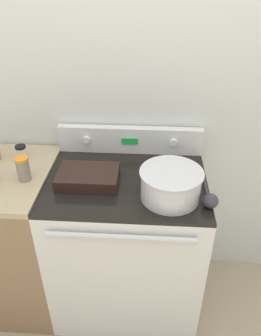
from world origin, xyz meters
The scene contains 9 objects.
kitchen_wall centered at (0.00, 0.66, 1.25)m, with size 8.00×0.05×2.50m.
stove_range centered at (0.00, 0.31, 0.46)m, with size 0.81×0.65×0.91m.
control_panel centered at (0.00, 0.60, 0.99)m, with size 0.81×0.07×0.15m.
side_counter centered at (-0.66, 0.31, 0.46)m, with size 0.50×0.62×0.93m.
mixing_bowl centered at (0.21, 0.18, 1.00)m, with size 0.29×0.29×0.15m.
casserole_dish centered at (-0.19, 0.27, 0.95)m, with size 0.30×0.21×0.06m.
ladle centered at (0.39, 0.13, 0.95)m, with size 0.07×0.27×0.07m.
spice_jar_orange_cap centered at (-0.50, 0.26, 0.99)m, with size 0.07×0.07×0.13m.
spice_jar_black_cap centered at (-0.58, 0.45, 0.97)m, with size 0.06×0.06×0.08m.
Camera 1 is at (0.11, -1.05, 1.86)m, focal length 35.00 mm.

